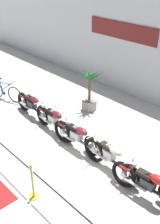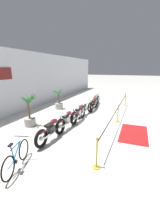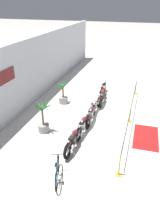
{
  "view_description": "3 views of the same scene",
  "coord_description": "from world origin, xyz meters",
  "px_view_note": "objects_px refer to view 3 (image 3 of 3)",
  "views": [
    {
      "loc": [
        4.72,
        -4.24,
        5.43
      ],
      "look_at": [
        -1.33,
        1.31,
        0.83
      ],
      "focal_mm": 45.0,
      "sensor_mm": 36.0,
      "label": 1
    },
    {
      "loc": [
        -8.4,
        -2.59,
        3.03
      ],
      "look_at": [
        -1.24,
        0.26,
        0.75
      ],
      "focal_mm": 24.0,
      "sensor_mm": 36.0,
      "label": 2
    },
    {
      "loc": [
        -11.29,
        -2.01,
        6.38
      ],
      "look_at": [
        -1.28,
        1.03,
        0.91
      ],
      "focal_mm": 35.0,
      "sensor_mm": 36.0,
      "label": 3
    }
  ],
  "objects_px": {
    "motorcycle_black_5": "(103,89)",
    "potted_palm_right_of_row": "(43,119)",
    "stanchion_far_left": "(128,123)",
    "motorcycle_cream_3": "(95,106)",
    "potted_palm_left_of_row": "(63,95)",
    "stanchion_mid_left": "(130,116)",
    "bicycle": "(57,172)",
    "motorcycle_maroon_0": "(73,141)",
    "motorcycle_maroon_2": "(91,115)",
    "motorcycle_maroon_1": "(83,126)",
    "motorcycle_red_4": "(102,96)",
    "stanchion_mid_right": "(136,89)",
    "floor_banner": "(146,137)"
  },
  "relations": [
    {
      "from": "motorcycle_black_5",
      "to": "potted_palm_right_of_row",
      "type": "height_order",
      "value": "potted_palm_right_of_row"
    },
    {
      "from": "motorcycle_cream_3",
      "to": "floor_banner",
      "type": "xyz_separation_m",
      "value": [
        -1.96,
        -3.21,
        -0.45
      ]
    },
    {
      "from": "motorcycle_maroon_2",
      "to": "bicycle",
      "type": "relative_size",
      "value": 1.33
    },
    {
      "from": "stanchion_mid_left",
      "to": "stanchion_mid_right",
      "type": "bearing_deg",
      "value": 0.0
    },
    {
      "from": "potted_palm_right_of_row",
      "to": "stanchion_far_left",
      "type": "distance_m",
      "value": 4.4
    },
    {
      "from": "potted_palm_left_of_row",
      "to": "floor_banner",
      "type": "relative_size",
      "value": 0.68
    },
    {
      "from": "motorcycle_maroon_2",
      "to": "stanchion_mid_left",
      "type": "bearing_deg",
      "value": -72.17
    },
    {
      "from": "motorcycle_maroon_1",
      "to": "stanchion_mid_left",
      "type": "height_order",
      "value": "stanchion_mid_left"
    },
    {
      "from": "motorcycle_maroon_2",
      "to": "motorcycle_maroon_1",
      "type": "bearing_deg",
      "value": 175.17
    },
    {
      "from": "bicycle",
      "to": "potted_palm_right_of_row",
      "type": "relative_size",
      "value": 0.89
    },
    {
      "from": "motorcycle_maroon_1",
      "to": "bicycle",
      "type": "relative_size",
      "value": 1.31
    },
    {
      "from": "motorcycle_maroon_2",
      "to": "bicycle",
      "type": "bearing_deg",
      "value": 178.24
    },
    {
      "from": "motorcycle_maroon_2",
      "to": "motorcycle_black_5",
      "type": "distance_m",
      "value": 4.05
    },
    {
      "from": "bicycle",
      "to": "motorcycle_black_5",
      "type": "bearing_deg",
      "value": -0.09
    },
    {
      "from": "motorcycle_cream_3",
      "to": "bicycle",
      "type": "height_order",
      "value": "bicycle"
    },
    {
      "from": "motorcycle_maroon_1",
      "to": "motorcycle_red_4",
      "type": "height_order",
      "value": "motorcycle_red_4"
    },
    {
      "from": "motorcycle_red_4",
      "to": "stanchion_far_left",
      "type": "xyz_separation_m",
      "value": [
        -3.49,
        -2.05,
        0.24
      ]
    },
    {
      "from": "bicycle",
      "to": "motorcycle_cream_3",
      "type": "bearing_deg",
      "value": -0.52
    },
    {
      "from": "motorcycle_maroon_2",
      "to": "potted_palm_left_of_row",
      "type": "height_order",
      "value": "potted_palm_left_of_row"
    },
    {
      "from": "motorcycle_maroon_2",
      "to": "potted_palm_right_of_row",
      "type": "bearing_deg",
      "value": 128.2
    },
    {
      "from": "motorcycle_black_5",
      "to": "floor_banner",
      "type": "relative_size",
      "value": 0.99
    },
    {
      "from": "stanchion_mid_left",
      "to": "potted_palm_right_of_row",
      "type": "bearing_deg",
      "value": 119.02
    },
    {
      "from": "potted_palm_left_of_row",
      "to": "stanchion_mid_left",
      "type": "xyz_separation_m",
      "value": [
        -1.28,
        -4.59,
        -0.24
      ]
    },
    {
      "from": "stanchion_mid_left",
      "to": "stanchion_mid_right",
      "type": "height_order",
      "value": "same"
    },
    {
      "from": "motorcycle_black_5",
      "to": "floor_banner",
      "type": "distance_m",
      "value": 5.75
    },
    {
      "from": "motorcycle_maroon_2",
      "to": "motorcycle_black_5",
      "type": "height_order",
      "value": "motorcycle_maroon_2"
    },
    {
      "from": "stanchion_far_left",
      "to": "stanchion_mid_left",
      "type": "bearing_deg",
      "value": 0.0
    },
    {
      "from": "motorcycle_red_4",
      "to": "motorcycle_black_5",
      "type": "relative_size",
      "value": 0.99
    },
    {
      "from": "stanchion_mid_left",
      "to": "stanchion_mid_right",
      "type": "distance_m",
      "value": 4.36
    },
    {
      "from": "motorcycle_maroon_1",
      "to": "motorcycle_black_5",
      "type": "bearing_deg",
      "value": 0.23
    },
    {
      "from": "motorcycle_maroon_0",
      "to": "motorcycle_maroon_2",
      "type": "xyz_separation_m",
      "value": [
        2.7,
        -0.16,
        0.01
      ]
    },
    {
      "from": "motorcycle_black_5",
      "to": "stanchion_mid_right",
      "type": "bearing_deg",
      "value": -66.09
    },
    {
      "from": "stanchion_mid_left",
      "to": "floor_banner",
      "type": "xyz_separation_m",
      "value": [
        -1.36,
        -0.97,
        -0.35
      ]
    },
    {
      "from": "motorcycle_maroon_2",
      "to": "motorcycle_red_4",
      "type": "bearing_deg",
      "value": -2.02
    },
    {
      "from": "motorcycle_red_4",
      "to": "potted_palm_right_of_row",
      "type": "xyz_separation_m",
      "value": [
        -4.45,
        2.25,
        0.3
      ]
    },
    {
      "from": "stanchion_mid_right",
      "to": "potted_palm_left_of_row",
      "type": "bearing_deg",
      "value": 123.94
    },
    {
      "from": "floor_banner",
      "to": "motorcycle_maroon_0",
      "type": "bearing_deg",
      "value": 120.89
    },
    {
      "from": "motorcycle_maroon_1",
      "to": "stanchion_far_left",
      "type": "relative_size",
      "value": 0.24
    },
    {
      "from": "stanchion_far_left",
      "to": "motorcycle_cream_3",
      "type": "bearing_deg",
      "value": 47.84
    },
    {
      "from": "motorcycle_black_5",
      "to": "bicycle",
      "type": "relative_size",
      "value": 1.41
    },
    {
      "from": "motorcycle_maroon_2",
      "to": "motorcycle_red_4",
      "type": "relative_size",
      "value": 0.96
    },
    {
      "from": "motorcycle_maroon_2",
      "to": "stanchion_far_left",
      "type": "bearing_deg",
      "value": -109.01
    },
    {
      "from": "motorcycle_maroon_1",
      "to": "motorcycle_black_5",
      "type": "distance_m",
      "value": 5.36
    },
    {
      "from": "motorcycle_maroon_2",
      "to": "potted_palm_left_of_row",
      "type": "relative_size",
      "value": 1.38
    },
    {
      "from": "stanchion_mid_left",
      "to": "motorcycle_maroon_0",
      "type": "bearing_deg",
      "value": 145.75
    },
    {
      "from": "bicycle",
      "to": "motorcycle_maroon_0",
      "type": "bearing_deg",
      "value": 0.48
    },
    {
      "from": "motorcycle_maroon_1",
      "to": "potted_palm_left_of_row",
      "type": "xyz_separation_m",
      "value": [
        3.28,
        2.34,
        0.13
      ]
    },
    {
      "from": "motorcycle_maroon_0",
      "to": "motorcycle_cream_3",
      "type": "xyz_separation_m",
      "value": [
        3.98,
        -0.07,
        -0.02
      ]
    },
    {
      "from": "motorcycle_maroon_0",
      "to": "motorcycle_black_5",
      "type": "distance_m",
      "value": 6.74
    },
    {
      "from": "motorcycle_red_4",
      "to": "motorcycle_black_5",
      "type": "xyz_separation_m",
      "value": [
        1.29,
        0.23,
        -0.01
      ]
    }
  ]
}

